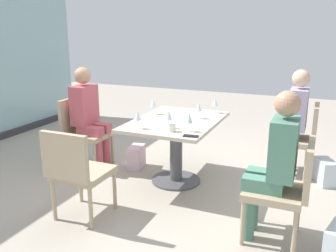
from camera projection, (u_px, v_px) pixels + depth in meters
The scene contains 19 objects.
ground_plane at pixel (176, 181), 4.21m from camera, with size 12.00×12.00×0.00m, color #A89E8E.
dining_table_main at pixel (176, 136), 4.07m from camera, with size 1.26×0.89×0.73m.
chair_front_right at pixel (300, 135), 4.29m from camera, with size 0.46×0.50×0.87m.
chair_near_window at pixel (83, 128), 4.56m from camera, with size 0.46×0.51×0.87m.
chair_front_left at pixel (287, 185), 2.92m from camera, with size 0.46×0.50×0.87m.
chair_far_left at pixel (77, 169), 3.25m from camera, with size 0.50×0.46×0.87m.
person_front_right at pixel (292, 117), 4.27m from camera, with size 0.34×0.39×1.26m.
person_near_window at pixel (89, 113), 4.47m from camera, with size 0.34×0.39×1.26m.
person_front_left at pixel (275, 159), 2.91m from camera, with size 0.34×0.39×1.26m.
wine_glass_0 at pixel (215, 102), 4.33m from camera, with size 0.07×0.07×0.18m.
wine_glass_1 at pixel (189, 118), 3.55m from camera, with size 0.07×0.07×0.18m.
wine_glass_2 at pixel (138, 116), 3.65m from camera, with size 0.07×0.07×0.18m.
wine_glass_3 at pixel (199, 107), 4.06m from camera, with size 0.07×0.07×0.18m.
wine_glass_4 at pixel (153, 103), 4.27m from camera, with size 0.07×0.07×0.18m.
wine_glass_5 at pixel (169, 115), 3.67m from camera, with size 0.07×0.07×0.18m.
coffee_cup at pixel (172, 127), 3.56m from camera, with size 0.08×0.08×0.09m, color white.
cell_phone_on_table at pixel (191, 136), 3.41m from camera, with size 0.07×0.14×0.01m, color black.
handbag_0 at pixel (325, 172), 4.12m from camera, with size 0.30×0.16×0.28m, color silver.
handbag_1 at pixel (136, 157), 4.58m from camera, with size 0.30×0.16×0.28m, color beige.
Camera 1 is at (-3.62, -1.44, 1.72)m, focal length 38.92 mm.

